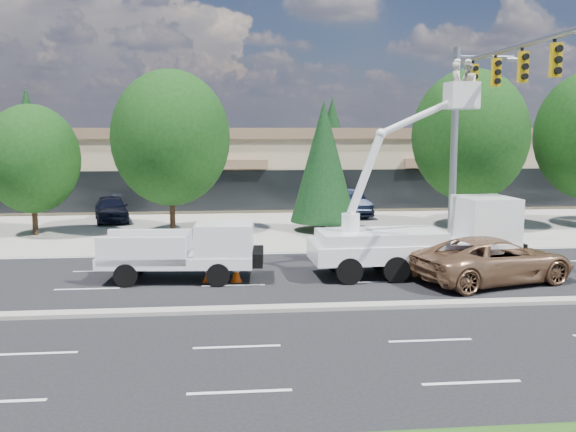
{
  "coord_description": "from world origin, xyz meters",
  "views": [
    {
      "loc": [
        -0.25,
        -18.77,
        5.45
      ],
      "look_at": [
        1.95,
        3.47,
        2.4
      ],
      "focal_mm": 40.0,
      "sensor_mm": 36.0,
      "label": 1
    }
  ],
  "objects": [
    {
      "name": "ground",
      "position": [
        0.0,
        0.0,
        0.0
      ],
      "size": [
        140.0,
        140.0,
        0.0
      ],
      "primitive_type": "plane",
      "color": "black",
      "rests_on": "ground"
    },
    {
      "name": "concrete_apron",
      "position": [
        0.0,
        20.0,
        0.01
      ],
      "size": [
        140.0,
        22.0,
        0.01
      ],
      "primitive_type": "cube",
      "color": "gray",
      "rests_on": "ground"
    },
    {
      "name": "road_median",
      "position": [
        0.0,
        0.0,
        0.06
      ],
      "size": [
        120.0,
        0.55,
        0.12
      ],
      "primitive_type": "cube",
      "color": "gray",
      "rests_on": "ground"
    },
    {
      "name": "strip_mall",
      "position": [
        0.0,
        29.97,
        2.83
      ],
      "size": [
        50.4,
        15.4,
        5.5
      ],
      "color": "tan",
      "rests_on": "ground"
    },
    {
      "name": "tree_front_c",
      "position": [
        -10.0,
        15.0,
        3.92
      ],
      "size": [
        4.83,
        4.83,
        6.7
      ],
      "color": "#332114",
      "rests_on": "ground"
    },
    {
      "name": "tree_front_d",
      "position": [
        -3.0,
        15.0,
        4.97
      ],
      "size": [
        6.12,
        6.12,
        8.49
      ],
      "color": "#332114",
      "rests_on": "ground"
    },
    {
      "name": "tree_front_e",
      "position": [
        5.0,
        15.0,
        3.73
      ],
      "size": [
        3.53,
        3.53,
        6.96
      ],
      "color": "#332114",
      "rests_on": "ground"
    },
    {
      "name": "tree_front_f",
      "position": [
        13.0,
        15.0,
        5.07
      ],
      "size": [
        6.24,
        6.24,
        8.66
      ],
      "color": "#332114",
      "rests_on": "ground"
    },
    {
      "name": "tree_back_a",
      "position": [
        -18.0,
        42.0,
        4.93
      ],
      "size": [
        4.66,
        4.66,
        9.18
      ],
      "color": "#332114",
      "rests_on": "ground"
    },
    {
      "name": "tree_back_b",
      "position": [
        -4.0,
        42.0,
        5.19
      ],
      "size": [
        4.9,
        4.9,
        9.67
      ],
      "color": "#332114",
      "rests_on": "ground"
    },
    {
      "name": "tree_back_c",
      "position": [
        10.0,
        42.0,
        4.54
      ],
      "size": [
        4.29,
        4.29,
        8.46
      ],
      "color": "#332114",
      "rests_on": "ground"
    },
    {
      "name": "tree_back_d",
      "position": [
        22.0,
        42.0,
        5.13
      ],
      "size": [
        4.85,
        4.85,
        9.57
      ],
      "color": "#332114",
      "rests_on": "ground"
    },
    {
      "name": "signal_mast",
      "position": [
        10.03,
        7.04,
        6.06
      ],
      "size": [
        2.76,
        10.16,
        9.0
      ],
      "color": "gray",
      "rests_on": "ground"
    },
    {
      "name": "utility_pickup",
      "position": [
        -1.59,
        4.17,
        0.87
      ],
      "size": [
        5.62,
        2.5,
        2.1
      ],
      "rotation": [
        0.0,
        0.0,
        -0.08
      ],
      "color": "white",
      "rests_on": "ground"
    },
    {
      "name": "bucket_truck",
      "position": [
        7.31,
        4.23,
        1.69
      ],
      "size": [
        7.71,
        2.77,
        7.96
      ],
      "rotation": [
        0.0,
        0.0,
        0.05
      ],
      "color": "white",
      "rests_on": "ground"
    },
    {
      "name": "traffic_cone_b",
      "position": [
        -0.87,
        3.87,
        0.34
      ],
      "size": [
        0.4,
        0.4,
        0.7
      ],
      "color": "#FE5608",
      "rests_on": "ground"
    },
    {
      "name": "traffic_cone_c",
      "position": [
        0.12,
        3.78,
        0.34
      ],
      "size": [
        0.4,
        0.4,
        0.7
      ],
      "color": "#FE5608",
      "rests_on": "ground"
    },
    {
      "name": "minivan",
      "position": [
        9.26,
        2.8,
        0.82
      ],
      "size": [
        6.41,
        4.24,
        1.64
      ],
      "primitive_type": "imported",
      "rotation": [
        0.0,
        0.0,
        1.85
      ],
      "color": "#906645",
      "rests_on": "ground"
    },
    {
      "name": "parked_car_west",
      "position": [
        -6.94,
        19.63,
        0.77
      ],
      "size": [
        2.77,
        4.82,
        1.54
      ],
      "primitive_type": "imported",
      "rotation": [
        0.0,
        0.0,
        0.22
      ],
      "color": "black",
      "rests_on": "ground"
    },
    {
      "name": "parked_car_east",
      "position": [
        7.39,
        20.77,
        0.83
      ],
      "size": [
        2.51,
        5.28,
        1.67
      ],
      "primitive_type": "imported",
      "rotation": [
        0.0,
        0.0,
        0.15
      ],
      "color": "black",
      "rests_on": "ground"
    }
  ]
}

